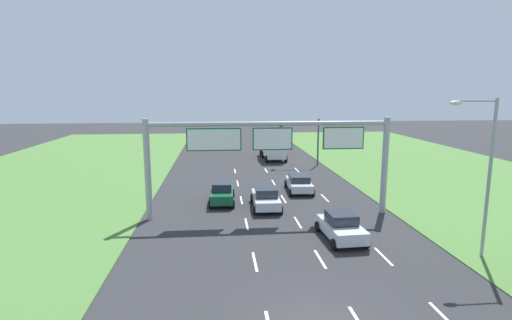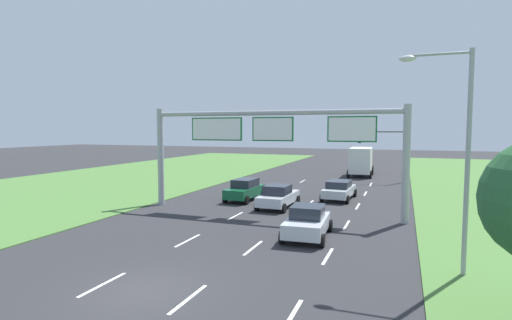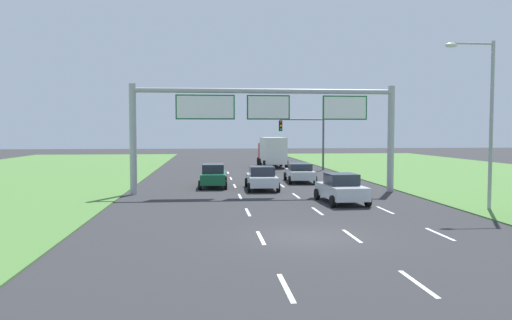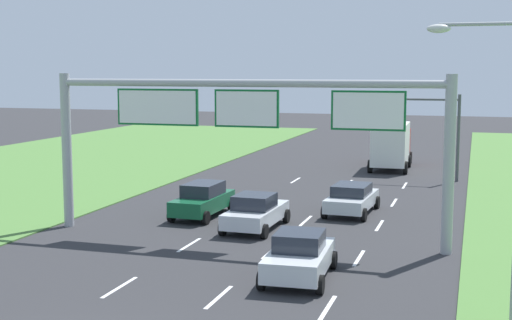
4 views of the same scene
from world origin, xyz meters
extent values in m
cube|color=white|center=(-1.75, 6.00, 0.00)|extent=(0.14, 2.40, 0.01)
cube|color=white|center=(-1.75, 12.00, 0.00)|extent=(0.14, 2.40, 0.01)
cube|color=white|center=(-1.75, 18.00, 0.00)|extent=(0.14, 2.40, 0.01)
cube|color=white|center=(-1.75, 24.00, 0.00)|extent=(0.14, 2.40, 0.01)
cube|color=white|center=(-1.75, 30.00, 0.00)|extent=(0.14, 2.40, 0.01)
cube|color=white|center=(1.75, 6.00, 0.00)|extent=(0.14, 2.40, 0.01)
cube|color=white|center=(1.75, 12.00, 0.00)|extent=(0.14, 2.40, 0.01)
cube|color=white|center=(1.75, 18.00, 0.00)|extent=(0.14, 2.40, 0.01)
cube|color=white|center=(1.75, 24.00, 0.00)|extent=(0.14, 2.40, 0.01)
cube|color=white|center=(1.75, 30.00, 0.00)|extent=(0.14, 2.40, 0.01)
cube|color=white|center=(5.25, 6.00, 0.00)|extent=(0.14, 2.40, 0.01)
cube|color=white|center=(5.25, 12.00, 0.00)|extent=(0.14, 2.40, 0.01)
cube|color=white|center=(5.25, 18.00, 0.00)|extent=(0.14, 2.40, 0.01)
cube|color=white|center=(5.25, 24.00, 0.00)|extent=(0.14, 2.40, 0.01)
cube|color=white|center=(5.25, 30.00, 0.00)|extent=(0.14, 2.40, 0.01)
cube|color=silver|center=(3.71, 8.70, 0.67)|extent=(2.12, 4.25, 0.71)
cube|color=#232833|center=(3.71, 8.69, 1.34)|extent=(1.67, 1.83, 0.62)
cylinder|color=black|center=(2.66, 10.17, 0.32)|extent=(0.25, 0.65, 0.64)
cylinder|color=black|center=(4.59, 10.28, 0.32)|extent=(0.25, 0.65, 0.64)
cylinder|color=black|center=(2.82, 7.12, 0.32)|extent=(0.25, 0.65, 0.64)
cylinder|color=black|center=(4.76, 7.23, 0.32)|extent=(0.25, 0.65, 0.64)
cube|color=silver|center=(-0.02, 15.67, 0.65)|extent=(1.96, 4.54, 0.66)
cube|color=#232833|center=(-0.02, 15.46, 1.30)|extent=(1.68, 1.89, 0.63)
cylinder|color=black|center=(-0.93, 17.39, 0.32)|extent=(0.23, 0.64, 0.64)
cylinder|color=black|center=(0.97, 17.35, 0.32)|extent=(0.23, 0.64, 0.64)
cylinder|color=black|center=(-1.01, 13.99, 0.32)|extent=(0.23, 0.64, 0.64)
cylinder|color=black|center=(0.90, 13.95, 0.32)|extent=(0.23, 0.64, 0.64)
cube|color=silver|center=(3.54, 20.43, 0.64)|extent=(2.11, 4.57, 0.63)
cube|color=#232833|center=(3.54, 20.37, 1.22)|extent=(1.78, 2.30, 0.53)
cylinder|color=black|center=(2.66, 22.17, 0.32)|extent=(0.25, 0.65, 0.64)
cylinder|color=black|center=(4.59, 22.07, 0.32)|extent=(0.25, 0.65, 0.64)
cylinder|color=black|center=(2.49, 18.79, 0.32)|extent=(0.25, 0.65, 0.64)
cylinder|color=black|center=(4.42, 18.70, 0.32)|extent=(0.25, 0.65, 0.64)
cube|color=#145633|center=(-3.32, 17.51, 0.68)|extent=(1.86, 4.50, 0.72)
cube|color=#232833|center=(-3.32, 17.61, 1.35)|extent=(1.59, 2.29, 0.62)
cylinder|color=black|center=(-4.14, 19.22, 0.32)|extent=(0.24, 0.65, 0.64)
cylinder|color=black|center=(-2.39, 19.16, 0.32)|extent=(0.24, 0.65, 0.64)
cylinder|color=black|center=(-4.25, 15.87, 0.32)|extent=(0.24, 0.65, 0.64)
cylinder|color=black|center=(-2.50, 15.81, 0.32)|extent=(0.24, 0.65, 0.64)
cube|color=#B21E19|center=(3.48, 40.35, 1.55)|extent=(2.25, 2.15, 2.20)
cube|color=silver|center=(3.56, 36.70, 1.90)|extent=(2.48, 4.94, 2.89)
cylinder|color=black|center=(2.34, 40.82, 0.45)|extent=(0.30, 0.91, 0.90)
cylinder|color=black|center=(4.59, 40.87, 0.45)|extent=(0.30, 0.91, 0.90)
cylinder|color=black|center=(2.31, 38.52, 0.45)|extent=(0.30, 0.91, 0.90)
cylinder|color=black|center=(4.73, 38.58, 0.45)|extent=(0.30, 0.91, 0.90)
cylinder|color=black|center=(2.40, 34.83, 0.45)|extent=(0.30, 0.91, 0.90)
cylinder|color=black|center=(4.82, 34.89, 0.45)|extent=(0.30, 0.91, 0.90)
cylinder|color=#9EA0A5|center=(-8.40, 13.67, 3.50)|extent=(0.44, 0.44, 7.00)
cylinder|color=#9EA0A5|center=(8.40, 13.67, 3.50)|extent=(0.44, 0.44, 7.00)
cylinder|color=#9EA0A5|center=(0.00, 13.67, 6.60)|extent=(16.80, 0.32, 0.32)
cube|color=#0C5B28|center=(-3.85, 13.67, 5.55)|extent=(3.76, 0.12, 1.58)
cube|color=white|center=(-3.85, 13.60, 5.55)|extent=(3.60, 0.01, 1.42)
cube|color=#0C5B28|center=(0.20, 13.67, 5.55)|extent=(2.79, 0.12, 1.58)
cube|color=white|center=(0.20, 13.60, 5.55)|extent=(2.63, 0.01, 1.42)
cube|color=#0C5B28|center=(5.25, 13.67, 5.55)|extent=(2.95, 0.12, 1.58)
cube|color=white|center=(5.25, 13.60, 5.55)|extent=(2.79, 0.01, 1.42)
cylinder|color=#47494F|center=(8.30, 32.61, 2.80)|extent=(0.20, 0.20, 5.60)
cylinder|color=#47494F|center=(6.05, 32.61, 5.25)|extent=(4.50, 0.14, 0.14)
cube|color=black|center=(3.80, 32.61, 4.60)|extent=(0.32, 0.36, 1.10)
sphere|color=red|center=(3.80, 32.41, 4.97)|extent=(0.22, 0.22, 0.22)
sphere|color=orange|center=(3.80, 32.41, 4.60)|extent=(0.22, 0.22, 0.22)
sphere|color=green|center=(3.80, 32.41, 4.23)|extent=(0.22, 0.22, 0.22)
cylinder|color=#9EA0A5|center=(9.39, 5.43, 8.35)|extent=(2.20, 0.10, 0.10)
ellipsoid|color=silver|center=(8.29, 5.43, 8.25)|extent=(0.64, 0.32, 0.24)
camera|label=1|loc=(-3.57, -13.63, 8.86)|focal=28.00mm
camera|label=2|loc=(8.25, -11.12, 5.58)|focal=28.00mm
camera|label=3|loc=(-3.73, -18.40, 3.98)|focal=35.00mm
camera|label=4|loc=(9.32, -14.51, 7.16)|focal=50.00mm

